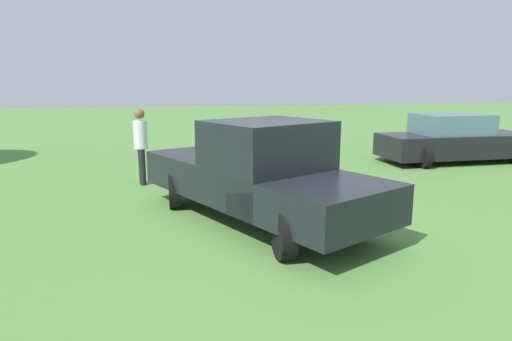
% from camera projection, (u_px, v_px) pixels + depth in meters
% --- Properties ---
extents(ground_plane, '(80.00, 80.00, 0.00)m').
position_uv_depth(ground_plane, '(291.00, 232.00, 7.13)').
color(ground_plane, '#54843D').
extents(pickup_truck, '(5.26, 3.84, 1.78)m').
position_uv_depth(pickup_truck, '(261.00, 171.00, 7.44)').
color(pickup_truck, black).
rests_on(pickup_truck, ground_plane).
extents(sedan_near, '(2.13, 4.71, 1.47)m').
position_uv_depth(sedan_near, '(455.00, 140.00, 13.32)').
color(sedan_near, black).
rests_on(sedan_near, ground_plane).
extents(person_bystander, '(0.37, 0.37, 1.80)m').
position_uv_depth(person_bystander, '(141.00, 142.00, 10.26)').
color(person_bystander, black).
rests_on(person_bystander, ground_plane).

